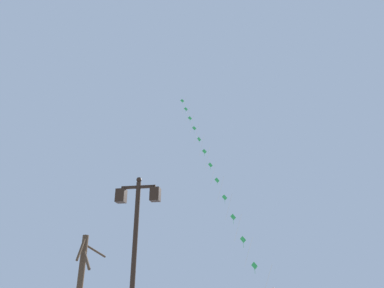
% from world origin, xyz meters
% --- Properties ---
extents(twin_lantern_lamp_post, '(1.34, 0.28, 4.81)m').
position_xyz_m(twin_lantern_lamp_post, '(-1.91, 7.18, 3.33)').
color(twin_lantern_lamp_post, black).
rests_on(twin_lantern_lamp_post, ground_plane).
extents(kite_train, '(8.61, 13.48, 23.02)m').
position_xyz_m(kite_train, '(-1.90, 26.75, 12.05)').
color(kite_train, brown).
rests_on(kite_train, ground_plane).
extents(bare_tree, '(1.23, 1.94, 3.85)m').
position_xyz_m(bare_tree, '(-5.78, 11.92, 2.10)').
color(bare_tree, '#4C3826').
rests_on(bare_tree, ground_plane).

